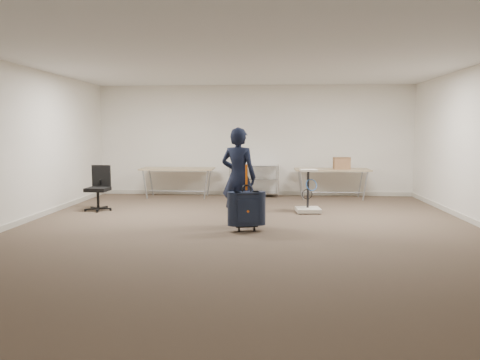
{
  "coord_description": "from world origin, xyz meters",
  "views": [
    {
      "loc": [
        0.39,
        -7.5,
        1.65
      ],
      "look_at": [
        -0.11,
        0.3,
        0.83
      ],
      "focal_mm": 35.0,
      "sensor_mm": 36.0,
      "label": 1
    }
  ],
  "objects": [
    {
      "name": "ground",
      "position": [
        0.0,
        0.0,
        0.0
      ],
      "size": [
        9.0,
        9.0,
        0.0
      ],
      "primitive_type": "plane",
      "color": "#403127",
      "rests_on": "ground"
    },
    {
      "name": "room_shell",
      "position": [
        0.0,
        1.38,
        0.05
      ],
      "size": [
        8.0,
        9.0,
        9.0
      ],
      "color": "silver",
      "rests_on": "ground"
    },
    {
      "name": "folding_table_left",
      "position": [
        -1.9,
        3.95,
        0.68
      ],
      "size": [
        1.8,
        0.75,
        0.73
      ],
      "color": "tan",
      "rests_on": "ground"
    },
    {
      "name": "folding_table_right",
      "position": [
        1.9,
        3.95,
        0.68
      ],
      "size": [
        1.8,
        0.75,
        0.73
      ],
      "color": "tan",
      "rests_on": "ground"
    },
    {
      "name": "wire_shelf",
      "position": [
        0.0,
        4.2,
        0.44
      ],
      "size": [
        1.22,
        0.47,
        0.8
      ],
      "color": "silver",
      "rests_on": "ground"
    },
    {
      "name": "person",
      "position": [
        -0.15,
        0.53,
        0.86
      ],
      "size": [
        0.72,
        0.58,
        1.71
      ],
      "primitive_type": "imported",
      "rotation": [
        0.0,
        0.0,
        2.83
      ],
      "color": "black",
      "rests_on": "ground"
    },
    {
      "name": "suitcase",
      "position": [
        0.01,
        0.07,
        0.38
      ],
      "size": [
        0.45,
        0.32,
        1.1
      ],
      "color": "#151E30",
      "rests_on": "ground"
    },
    {
      "name": "office_chair",
      "position": [
        -3.17,
        1.94,
        0.28
      ],
      "size": [
        0.56,
        0.56,
        0.93
      ],
      "color": "black",
      "rests_on": "ground"
    },
    {
      "name": "equipment_cart",
      "position": [
        1.17,
        1.92,
        0.23
      ],
      "size": [
        0.52,
        0.52,
        0.88
      ],
      "color": "#BFB4A4",
      "rests_on": "ground"
    },
    {
      "name": "cardboard_box",
      "position": [
        2.12,
        3.87,
        0.87
      ],
      "size": [
        0.39,
        0.3,
        0.29
      ],
      "primitive_type": "cube",
      "rotation": [
        0.0,
        0.0,
        0.04
      ],
      "color": "#8B6240",
      "rests_on": "folding_table_right"
    }
  ]
}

